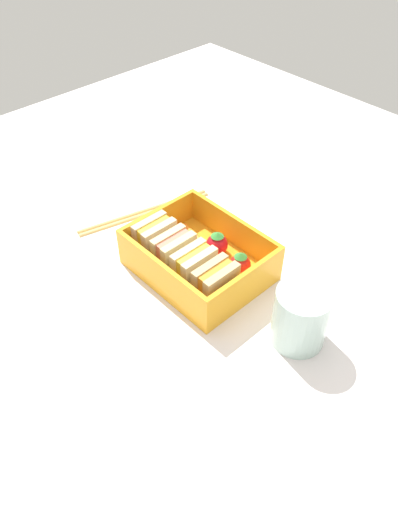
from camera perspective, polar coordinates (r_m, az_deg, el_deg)
The scene contains 12 objects.
ground_plane at distance 68.67cm, azimuth 0.00°, elevation -2.26°, with size 120.00×120.00×2.00cm, color white.
bento_tray at distance 67.55cm, azimuth 0.00°, elevation -1.31°, with size 17.34×13.73×1.20cm, color orange.
bento_rim at distance 65.57cm, azimuth 0.00°, elevation 0.51°, with size 17.34×13.73×4.58cm.
sandwich_left at distance 61.03cm, azimuth 1.89°, elevation -3.15°, with size 3.13×5.37×5.14cm.
sandwich_center_left at distance 63.01cm, azimuth -0.58°, elevation -1.30°, with size 3.13×5.37×5.14cm.
sandwich_center at distance 65.16cm, azimuth -2.89°, elevation 0.45°, with size 3.13×5.37×5.14cm.
sandwich_center_right at distance 67.46cm, azimuth -5.05°, elevation 2.07°, with size 3.13×5.37×5.14cm.
strawberry_far_left at distance 65.11cm, azimuth 4.71°, elevation -0.94°, with size 2.85×2.85×3.45cm.
strawberry_left at distance 67.91cm, azimuth 1.89°, elevation 1.51°, with size 3.00×3.00×3.60cm.
carrot_stick_far_left at distance 71.02cm, azimuth -0.78°, elevation 2.54°, with size 1.03×1.03×4.39cm, color orange.
chopstick_pair at distance 77.84cm, azimuth -6.19°, elevation 5.14°, with size 6.81×21.38×0.70cm.
drinking_glass at distance 58.54cm, azimuth 11.52°, elevation -6.84°, with size 6.45×6.45×7.61cm, color silver.
Camera 1 is at (-35.44, 33.06, 47.64)cm, focal length 35.00 mm.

